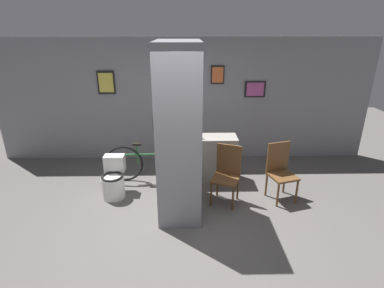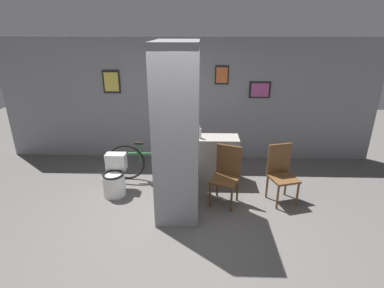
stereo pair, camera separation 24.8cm
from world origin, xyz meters
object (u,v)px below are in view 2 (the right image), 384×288
Objects in this scene: toilet at (114,178)px; chair_near_pillar at (226,173)px; bottle_tall at (199,133)px; chair_by_doorway at (281,171)px; bicycle at (154,162)px.

chair_near_pillar reaches higher than toilet.
bottle_tall is at bearing 143.15° from chair_near_pillar.
chair_near_pillar and chair_by_doorway have the same top height.
chair_near_pillar is 1.00× the size of chair_by_doorway.
chair_by_doorway is 1.58m from bottle_tall.
chair_by_doorway is at bearing -2.19° from toilet.
chair_by_doorway is at bearing -25.19° from bottle_tall.
chair_by_doorway is 3.41× the size of bottle_tall.
bottle_tall is (-1.37, 0.65, 0.45)m from chair_by_doorway.
toilet is 2.36× the size of bottle_tall.
toilet is 0.69× the size of chair_by_doorway.
bicycle is (-1.31, 0.73, -0.15)m from chair_near_pillar.
bottle_tall reaches higher than bicycle.
chair_by_doorway is (2.85, -0.11, 0.24)m from toilet.
chair_near_pillar is (1.93, -0.20, 0.24)m from toilet.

